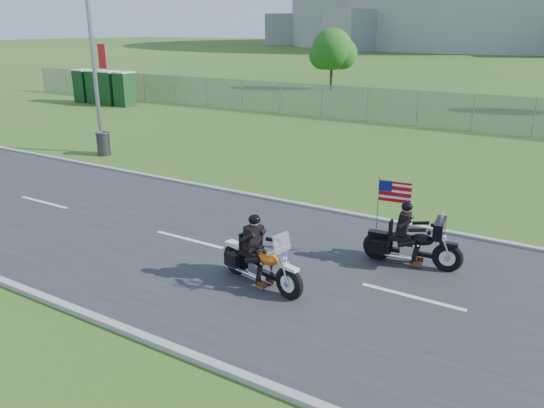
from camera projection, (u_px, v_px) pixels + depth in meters
The scene contains 14 objects.
ground at pixel (252, 257), 13.03m from camera, with size 420.00×420.00×0.00m, color #275119.
road at pixel (252, 257), 13.03m from camera, with size 120.00×8.00×0.04m, color #28282B.
curb_north at pixel (325, 209), 16.29m from camera, with size 120.00×0.18×0.12m, color #9E9B93.
curb_south at pixel (131, 333), 9.74m from camera, with size 120.00×0.18×0.12m, color #9E9B93.
fence at pixel (367, 104), 31.37m from camera, with size 60.00×0.03×2.00m, color gray.
streetlight at pixel (94, 20), 22.18m from camera, with size 0.90×2.46×10.00m.
porta_toilet_a at pixel (124, 90), 37.28m from camera, with size 1.10×1.10×2.30m, color #123B17.
porta_toilet_b at pixel (110, 89), 37.97m from camera, with size 1.10×1.10×2.30m, color #123B17.
porta_toilet_c at pixel (97, 88), 38.67m from camera, with size 1.10×1.10×2.30m, color #123B17.
porta_toilet_d at pixel (84, 86), 39.36m from camera, with size 1.10×1.10×2.30m, color #123B17.
tree_fence_mid at pixel (333, 51), 46.41m from camera, with size 3.96×3.69×5.30m.
motorcycle_lead at pixel (260, 264), 11.46m from camera, with size 2.38×0.96×1.63m.
motorcycle_follow at pixel (412, 245), 12.41m from camera, with size 2.34×0.84×1.95m.
trash_can at pixel (103, 144), 23.23m from camera, with size 0.57×0.57×0.99m, color #3C3C41.
Camera 1 is at (6.63, -9.94, 5.40)m, focal length 35.00 mm.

